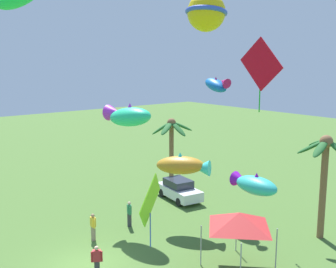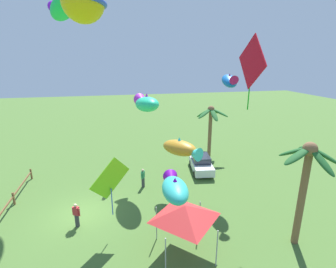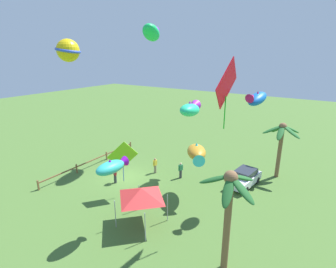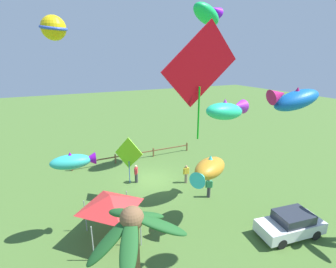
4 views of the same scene
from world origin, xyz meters
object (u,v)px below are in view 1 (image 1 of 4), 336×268
kite_fish_3 (254,184)px  kite_fish_7 (183,165)px  spectator_0 (129,214)px  kite_ball_1 (206,12)px  kite_diamond_5 (261,65)px  spectator_2 (97,262)px  spectator_1 (93,227)px  palm_tree_0 (172,135)px  parked_car_0 (179,190)px  palm_tree_1 (325,163)px  kite_fish_6 (128,116)px  kite_fish_2 (217,85)px  festival_tent (239,220)px  kite_diamond_0 (150,201)px

kite_fish_3 → kite_fish_7: (-7.31, 2.27, -0.97)m
spectator_0 → kite_fish_3: 10.14m
kite_ball_1 → kite_fish_7: size_ratio=0.57×
kite_diamond_5 → spectator_2: bearing=-94.1°
spectator_0 → spectator_1: same height
spectator_1 → kite_fish_3: 10.23m
palm_tree_0 → parked_car_0: palm_tree_0 is taller
palm_tree_1 → kite_ball_1: kite_ball_1 is taller
spectator_1 → kite_fish_6: size_ratio=0.41×
spectator_0 → kite_fish_7: kite_fish_7 is taller
spectator_0 → kite_fish_3: size_ratio=0.65×
kite_fish_6 → kite_fish_7: 4.55m
kite_ball_1 → kite_fish_7: bearing=144.1°
kite_ball_1 → kite_fish_6: size_ratio=0.52×
palm_tree_1 → kite_fish_2: 8.66m
palm_tree_1 → spectator_1: palm_tree_1 is taller
palm_tree_1 → parked_car_0: 11.06m
spectator_1 → kite_diamond_5: kite_diamond_5 is taller
palm_tree_0 → kite_fish_2: (6.14, -1.13, 4.40)m
spectator_0 → kite_fish_3: (9.30, 0.37, 4.02)m
parked_car_0 → kite_fish_6: 8.02m
kite_diamond_5 → kite_fish_6: bearing=-136.6°
parked_car_0 → festival_tent: 10.69m
festival_tent → kite_diamond_5: 9.13m
palm_tree_0 → kite_diamond_5: bearing=-10.3°
spectator_1 → kite_diamond_0: 5.75m
palm_tree_1 → spectator_2: bearing=-108.2°
palm_tree_1 → kite_fish_6: 11.82m
kite_ball_1 → kite_diamond_5: size_ratio=0.46×
parked_car_0 → spectator_2: 11.98m
palm_tree_0 → kite_fish_7: palm_tree_0 is taller
kite_ball_1 → kite_diamond_5: bearing=116.9°
kite_fish_6 → kite_diamond_0: bearing=-24.9°
kite_diamond_0 → kite_fish_6: 7.53m
festival_tent → kite_diamond_5: size_ratio=0.66×
kite_fish_2 → spectator_1: bearing=-91.9°
kite_diamond_5 → kite_fish_7: bearing=-132.2°
kite_diamond_5 → parked_car_0: bearing=-177.8°
kite_ball_1 → kite_fish_3: 7.63m
spectator_1 → kite_fish_2: (0.31, 9.42, 7.73)m
parked_car_0 → spectator_0: 5.98m
spectator_1 → kite_diamond_0: kite_diamond_0 is taller
spectator_2 → kite_diamond_5: kite_diamond_5 is taller
spectator_1 → kite_ball_1: bearing=0.4°
kite_ball_1 → kite_fish_2: (-8.61, 9.36, -3.29)m
kite_ball_1 → kite_fish_2: 13.13m
spectator_1 → kite_fish_2: size_ratio=0.62×
palm_tree_0 → kite_fish_3: palm_tree_0 is taller
festival_tent → kite_fish_3: size_ratio=1.18×
kite_fish_2 → kite_fish_7: (1.26, -4.04, -4.67)m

